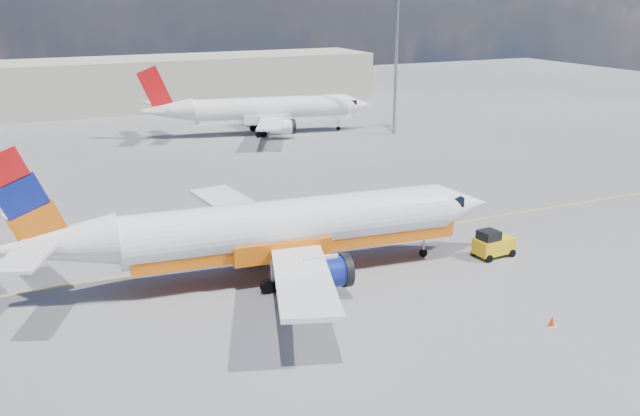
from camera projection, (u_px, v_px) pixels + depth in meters
name	position (u px, v px, depth m)	size (l,w,h in m)	color
ground	(350.00, 256.00, 51.61)	(240.00, 240.00, 0.00)	#5D5D62
taxi_line	(332.00, 243.00, 54.21)	(70.00, 0.15, 0.01)	yellow
terminal_main	(166.00, 82.00, 117.35)	(70.00, 14.00, 8.00)	beige
main_jet	(275.00, 229.00, 46.78)	(33.45, 26.36, 10.14)	white
second_jet	(264.00, 111.00, 94.58)	(31.30, 24.28, 9.45)	white
gse_tug	(493.00, 244.00, 51.16)	(2.97, 1.97, 2.04)	black
traffic_cone	(552.00, 321.00, 40.66)	(0.45, 0.45, 0.63)	white
floodlight_mast	(397.00, 46.00, 92.19)	(1.41, 1.41, 19.34)	gray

